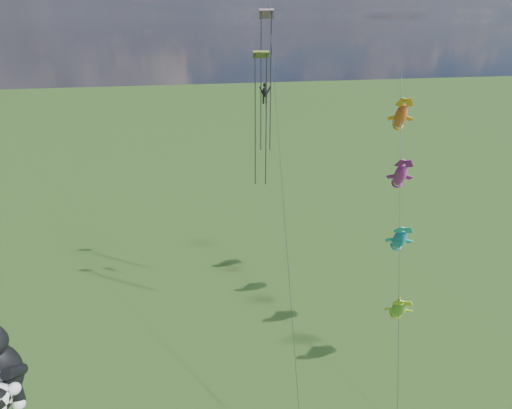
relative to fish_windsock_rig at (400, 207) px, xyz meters
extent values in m
sphere|color=white|center=(-22.75, -8.94, -3.00)|extent=(0.56, 0.56, 0.56)
sphere|color=white|center=(-23.17, -8.11, -4.77)|extent=(0.59, 0.59, 0.59)
cylinder|color=black|center=(-0.31, -0.86, -1.10)|extent=(5.34, 14.93, 19.11)
ellipsoid|color=green|center=(-1.47, -4.14, -5.30)|extent=(1.55, 2.41, 2.48)
ellipsoid|color=blue|center=(-0.48, -1.36, -1.74)|extent=(1.55, 2.41, 2.48)
ellipsoid|color=#D8339C|center=(0.51, 1.42, 1.82)|extent=(1.55, 2.41, 2.48)
ellipsoid|color=red|center=(1.50, 4.20, 5.39)|extent=(1.55, 2.41, 2.48)
cylinder|color=black|center=(-8.92, -2.34, 1.81)|extent=(1.32, 17.04, 24.93)
cube|color=#148C3F|center=(-9.24, 3.16, 9.94)|extent=(1.10, 0.64, 0.48)
cylinder|color=black|center=(-9.60, 3.16, 5.51)|extent=(0.08, 0.08, 8.87)
cylinder|color=black|center=(-8.87, 3.16, 5.51)|extent=(0.08, 0.08, 8.87)
cube|color=blue|center=(-8.27, 6.17, 12.30)|extent=(1.08, 0.75, 0.63)
cylinder|color=black|center=(-8.62, 6.17, 7.45)|extent=(0.08, 0.08, 9.70)
cylinder|color=black|center=(-7.93, 6.17, 7.45)|extent=(0.08, 0.08, 9.70)
camera|label=1|loc=(-14.79, -24.72, 12.12)|focal=30.00mm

